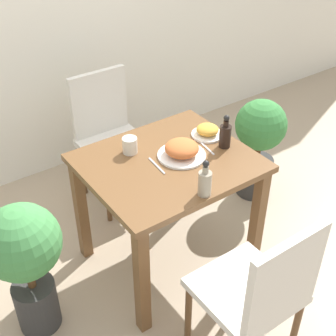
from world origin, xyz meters
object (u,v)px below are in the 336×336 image
at_px(chair_near, 260,291).
at_px(potted_plant_left, 25,256).
at_px(condiment_bottle, 225,135).
at_px(food_plate, 182,150).
at_px(potted_plant_right, 259,140).
at_px(chair_far, 109,132).
at_px(side_plate, 207,131).
at_px(sauce_bottle, 205,182).
at_px(drink_cup, 130,145).

height_order(chair_near, potted_plant_left, chair_near).
relative_size(condiment_bottle, potted_plant_left, 0.25).
bearing_deg(food_plate, potted_plant_right, 13.90).
xyz_separation_m(chair_far, condiment_bottle, (0.26, -0.84, 0.30)).
bearing_deg(chair_near, chair_far, -94.72).
height_order(chair_far, potted_plant_left, chair_far).
distance_m(condiment_bottle, potted_plant_left, 1.18).
distance_m(side_plate, potted_plant_right, 0.65).
xyz_separation_m(condiment_bottle, potted_plant_left, (-1.14, 0.08, -0.31)).
bearing_deg(sauce_bottle, chair_near, -94.77).
bearing_deg(potted_plant_left, side_plate, 3.12).
height_order(side_plate, sauce_bottle, sauce_bottle).
height_order(sauce_bottle, potted_plant_left, sauce_bottle).
relative_size(food_plate, side_plate, 1.43).
xyz_separation_m(side_plate, sauce_bottle, (-0.35, -0.40, 0.04)).
bearing_deg(chair_near, food_plate, -100.55).
height_order(chair_far, potted_plant_right, chair_far).
distance_m(drink_cup, potted_plant_left, 0.76).
height_order(food_plate, drink_cup, food_plate).
bearing_deg(food_plate, potted_plant_left, 178.49).
bearing_deg(drink_cup, potted_plant_left, -166.55).
distance_m(potted_plant_left, potted_plant_right, 1.70).
xyz_separation_m(side_plate, potted_plant_right, (0.56, 0.11, -0.32)).
relative_size(food_plate, drink_cup, 2.92).
distance_m(chair_near, side_plate, 0.97).
distance_m(chair_near, sauce_bottle, 0.54).
xyz_separation_m(drink_cup, condiment_bottle, (0.45, -0.24, 0.03)).
xyz_separation_m(chair_near, side_plate, (0.38, 0.85, 0.26)).
height_order(chair_near, side_plate, chair_near).
relative_size(side_plate, potted_plant_left, 0.23).
relative_size(chair_far, potted_plant_right, 1.22).
distance_m(sauce_bottle, potted_plant_right, 1.10).
bearing_deg(food_plate, sauce_bottle, -108.22).
bearing_deg(chair_near, condiment_bottle, -118.85).
bearing_deg(side_plate, chair_near, -114.42).
relative_size(potted_plant_left, potted_plant_right, 1.06).
distance_m(chair_far, drink_cup, 0.68).
xyz_separation_m(side_plate, potted_plant_left, (-1.14, -0.06, -0.26)).
height_order(chair_far, drink_cup, chair_far).
distance_m(food_plate, drink_cup, 0.28).
bearing_deg(drink_cup, chair_far, 72.52).
height_order(chair_near, drink_cup, chair_near).
xyz_separation_m(sauce_bottle, condiment_bottle, (0.35, 0.26, 0.00)).
bearing_deg(potted_plant_right, chair_near, -134.47).
bearing_deg(potted_plant_right, food_plate, -166.10).
bearing_deg(condiment_bottle, side_plate, 91.80).
bearing_deg(condiment_bottle, food_plate, 167.35).
xyz_separation_m(drink_cup, potted_plant_left, (-0.69, -0.17, -0.28)).
xyz_separation_m(chair_far, potted_plant_left, (-0.88, -0.76, -0.01)).
height_order(side_plate, condiment_bottle, condiment_bottle).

